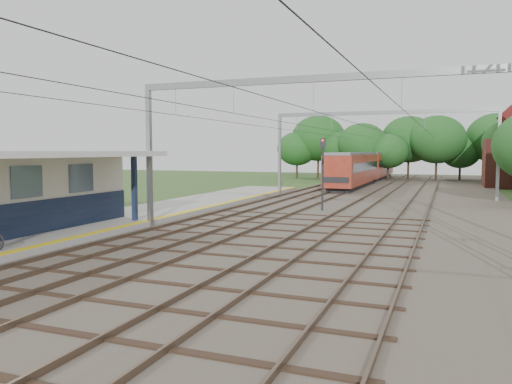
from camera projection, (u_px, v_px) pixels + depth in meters
The scene contains 8 objects.
ballast_bed at pixel (378, 204), 35.24m from camera, with size 18.00×90.00×0.10m, color #473D33.
platform at pixel (96, 225), 24.52m from camera, with size 5.00×52.00×0.35m, color gray.
yellow_stripe at pixel (134, 224), 23.69m from camera, with size 0.45×52.00×0.01m, color yellow.
rail_tracks at pixel (343, 201), 36.13m from camera, with size 11.80×88.00×0.15m.
catenary_system at pixel (359, 123), 30.63m from camera, with size 17.22×88.00×7.00m.
tree_band at pixel (408, 142), 60.10m from camera, with size 31.72×30.88×8.82m.
train at pixel (366, 166), 58.83m from camera, with size 2.71×33.72×3.57m.
signal_post at pixel (323, 165), 30.77m from camera, with size 0.36×0.32×4.58m.
Camera 1 is at (8.66, -5.80, 3.79)m, focal length 35.00 mm.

